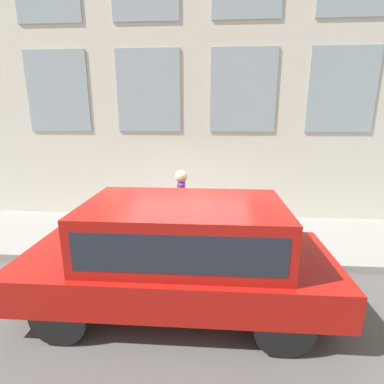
{
  "coord_description": "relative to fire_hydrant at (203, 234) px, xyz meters",
  "views": [
    {
      "loc": [
        -5.52,
        -0.49,
        3.09
      ],
      "look_at": [
        0.72,
        -0.06,
        1.42
      ],
      "focal_mm": 28.0,
      "sensor_mm": 36.0,
      "label": 1
    }
  ],
  "objects": [
    {
      "name": "ground_plane",
      "position": [
        -0.61,
        0.3,
        -0.5
      ],
      "size": [
        80.0,
        80.0,
        0.0
      ],
      "primitive_type": "plane",
      "color": "#514F4C"
    },
    {
      "name": "fire_hydrant",
      "position": [
        0.0,
        0.0,
        0.0
      ],
      "size": [
        0.31,
        0.43,
        0.68
      ],
      "color": "gold",
      "rests_on": "sidewalk"
    },
    {
      "name": "building_facade",
      "position": [
        2.35,
        0.3,
        3.4
      ],
      "size": [
        0.33,
        40.0,
        7.79
      ],
      "color": "beige",
      "rests_on": "ground_plane"
    },
    {
      "name": "parked_truck_red_near",
      "position": [
        -1.86,
        0.28,
        0.53
      ],
      "size": [
        2.02,
        4.84,
        1.78
      ],
      "color": "black",
      "rests_on": "ground_plane"
    },
    {
      "name": "sidewalk",
      "position": [
        0.8,
        0.3,
        -0.42
      ],
      "size": [
        2.81,
        60.0,
        0.16
      ],
      "color": "gray",
      "rests_on": "ground_plane"
    },
    {
      "name": "person",
      "position": [
        0.21,
        0.49,
        0.69
      ],
      "size": [
        0.42,
        0.27,
        1.72
      ],
      "rotation": [
        0.0,
        0.0,
        0.54
      ],
      "color": "#726651",
      "rests_on": "sidewalk"
    }
  ]
}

